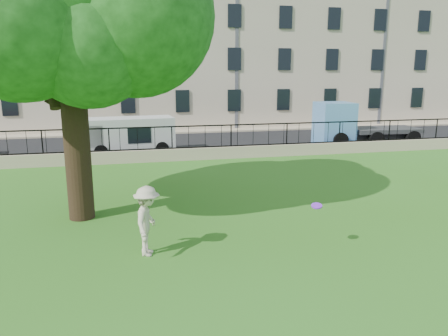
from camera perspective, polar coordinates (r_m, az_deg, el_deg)
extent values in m
plane|color=#316A19|center=(10.53, 0.55, -12.05)|extent=(120.00, 120.00, 0.00)
cube|color=tan|center=(21.81, -6.76, 1.73)|extent=(50.00, 0.40, 0.60)
cube|color=black|center=(21.75, -6.78, 2.59)|extent=(50.00, 0.05, 0.06)
cube|color=black|center=(21.59, -6.86, 5.38)|extent=(50.00, 0.05, 0.06)
cube|color=black|center=(26.47, -7.85, 2.98)|extent=(60.00, 9.00, 0.01)
cube|color=tan|center=(31.58, -8.71, 4.62)|extent=(60.00, 1.40, 0.12)
cube|color=beige|center=(37.03, -9.74, 15.74)|extent=(56.00, 10.00, 13.00)
cylinder|color=black|center=(13.59, -18.60, 2.14)|extent=(0.76, 0.76, 4.15)
sphere|color=#164612|center=(12.60, -11.61, 18.79)|extent=(4.33, 4.33, 4.33)
sphere|color=#164612|center=(14.53, -26.08, 18.15)|extent=(4.68, 4.68, 4.68)
imported|color=beige|center=(10.72, -9.98, -6.83)|extent=(0.90, 1.24, 1.72)
cylinder|color=#8127E2|center=(10.96, 12.01, -4.85)|extent=(0.31, 0.30, 0.12)
cube|color=silver|center=(23.95, -12.20, 4.14)|extent=(4.75, 2.21, 1.94)
cube|color=#5B96D6|center=(27.80, 18.03, 5.58)|extent=(6.18, 2.50, 2.54)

